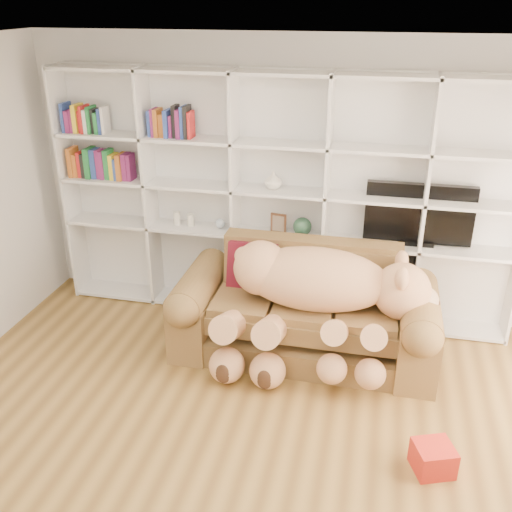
% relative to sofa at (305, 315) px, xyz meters
% --- Properties ---
extents(floor, '(5.00, 5.00, 0.00)m').
position_rel_sofa_xyz_m(floor, '(-0.36, -1.66, -0.36)').
color(floor, brown).
rests_on(floor, ground).
extents(ceiling, '(5.00, 5.00, 0.00)m').
position_rel_sofa_xyz_m(ceiling, '(-0.36, -1.66, 2.34)').
color(ceiling, white).
rests_on(ceiling, wall_back).
extents(wall_back, '(5.00, 0.02, 2.70)m').
position_rel_sofa_xyz_m(wall_back, '(-0.36, 0.84, 0.99)').
color(wall_back, silver).
rests_on(wall_back, floor).
extents(bookshelf, '(4.43, 0.35, 2.40)m').
position_rel_sofa_xyz_m(bookshelf, '(-0.60, 0.71, 0.94)').
color(bookshelf, silver).
rests_on(bookshelf, floor).
extents(sofa, '(2.30, 0.99, 0.97)m').
position_rel_sofa_xyz_m(sofa, '(0.00, 0.00, 0.00)').
color(sofa, brown).
rests_on(sofa, floor).
extents(teddy_bear, '(1.84, 0.98, 1.07)m').
position_rel_sofa_xyz_m(teddy_bear, '(0.10, -0.19, 0.32)').
color(teddy_bear, tan).
rests_on(teddy_bear, sofa).
extents(throw_pillow, '(0.45, 0.26, 0.47)m').
position_rel_sofa_xyz_m(throw_pillow, '(-0.52, 0.16, 0.35)').
color(throw_pillow, maroon).
rests_on(throw_pillow, sofa).
extents(gift_box, '(0.33, 0.32, 0.21)m').
position_rel_sofa_xyz_m(gift_box, '(1.08, -1.27, -0.26)').
color(gift_box, red).
rests_on(gift_box, floor).
extents(tv, '(0.98, 0.18, 0.58)m').
position_rel_sofa_xyz_m(tv, '(0.92, 0.70, 0.78)').
color(tv, black).
rests_on(tv, bookshelf).
extents(picture_frame, '(0.16, 0.05, 0.19)m').
position_rel_sofa_xyz_m(picture_frame, '(-0.38, 0.65, 0.61)').
color(picture_frame, '#54301C').
rests_on(picture_frame, bookshelf).
extents(green_vase, '(0.18, 0.18, 0.18)m').
position_rel_sofa_xyz_m(green_vase, '(-0.14, 0.65, 0.59)').
color(green_vase, '#2B543A').
rests_on(green_vase, bookshelf).
extents(figurine_tall, '(0.09, 0.09, 0.14)m').
position_rel_sofa_xyz_m(figurine_tall, '(-1.42, 0.65, 0.57)').
color(figurine_tall, silver).
rests_on(figurine_tall, bookshelf).
extents(figurine_short, '(0.08, 0.08, 0.12)m').
position_rel_sofa_xyz_m(figurine_short, '(-1.28, 0.65, 0.56)').
color(figurine_short, silver).
rests_on(figurine_short, bookshelf).
extents(snow_globe, '(0.10, 0.10, 0.10)m').
position_rel_sofa_xyz_m(snow_globe, '(-0.97, 0.65, 0.55)').
color(snow_globe, silver).
rests_on(snow_globe, bookshelf).
extents(shelf_vase, '(0.21, 0.21, 0.17)m').
position_rel_sofa_xyz_m(shelf_vase, '(-0.44, 0.65, 1.04)').
color(shelf_vase, silver).
rests_on(shelf_vase, bookshelf).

